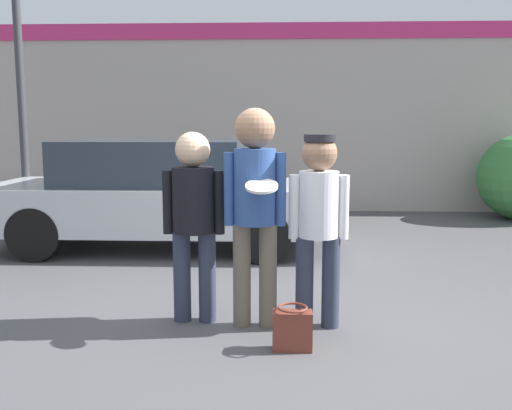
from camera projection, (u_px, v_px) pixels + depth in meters
ground_plane at (271, 322)px, 4.94m from camera, size 56.00×56.00×0.00m
storefront_building at (277, 117)px, 11.11m from camera, size 24.00×0.22×3.60m
person_left at (194, 211)px, 4.85m from camera, size 0.53×0.36×1.64m
person_middle_with_frisbee at (255, 196)px, 4.70m from camera, size 0.51×0.55×1.83m
person_right at (319, 214)px, 4.70m from camera, size 0.50×0.33×1.62m
parked_car_near at (159, 194)px, 7.82m from camera, size 4.61×1.89×1.48m
handbag at (292, 329)px, 4.31m from camera, size 0.30×0.23×0.34m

